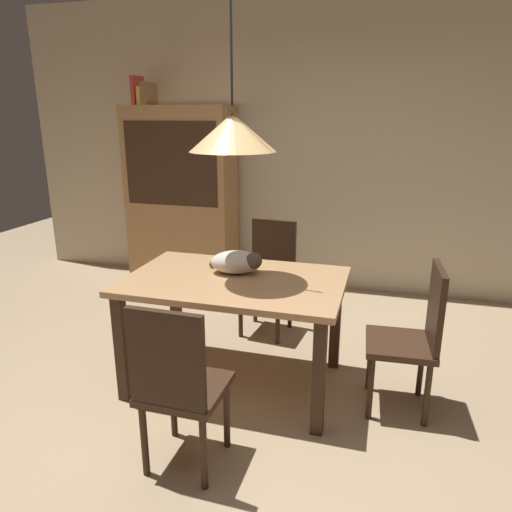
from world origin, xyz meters
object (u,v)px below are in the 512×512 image
Objects in this scene: hutch_bookcase at (182,201)px; chair_far_back at (269,272)px; chair_right_side at (415,333)px; book_yellow_short at (143,96)px; pendant_lamp at (233,132)px; cat_sleeping at (238,262)px; dining_table at (235,293)px; chair_near_front at (178,382)px; book_brown_thick at (149,94)px; book_red_tall at (138,91)px.

chair_far_back is at bearing -37.09° from hutch_bookcase.
book_yellow_short reaches higher than chair_right_side.
book_yellow_short is at bearing 131.10° from pendant_lamp.
chair_far_back is 2.31× the size of cat_sleeping.
chair_right_side is (1.13, 0.00, -0.14)m from dining_table.
chair_far_back is at bearing 89.47° from pendant_lamp.
pendant_lamp reaches higher than chair_near_front.
chair_near_front is 2.92m from hutch_bookcase.
book_brown_thick is (-1.49, 0.89, 1.45)m from chair_far_back.
book_red_tall is at bearing 180.00° from book_brown_thick.
pendant_lamp is 6.50× the size of book_yellow_short.
dining_table is at bearing -179.76° from chair_right_side.
chair_far_back is 3.32× the size of book_red_tall.
book_brown_thick is (-1.48, 2.65, 1.45)m from chair_near_front.
book_brown_thick is at bearing 129.81° from pendant_lamp.
chair_near_front is 2.31× the size of cat_sleeping.
book_red_tall is (-0.43, 0.00, 1.10)m from hutch_bookcase.
chair_near_front is at bearing -66.13° from hutch_bookcase.
chair_right_side is at bearing -37.94° from chair_far_back.
pendant_lamp is at bearing -179.76° from chair_right_side.
book_brown_thick is (0.07, 0.00, 0.02)m from book_yellow_short.
chair_right_side is at bearing -37.50° from hutch_bookcase.
pendant_lamp is (-1.13, -0.00, 1.15)m from chair_right_side.
chair_near_front is 0.50× the size of hutch_bookcase.
book_yellow_short is (-0.37, 0.00, 1.05)m from hutch_bookcase.
pendant_lamp is at bearing -48.90° from book_yellow_short.
hutch_bookcase reaches higher than chair_right_side.
chair_right_side is at bearing -32.91° from book_red_tall.
book_red_tall is 0.13m from book_brown_thick.
chair_far_back is 2.29m from book_yellow_short.
chair_near_front is 3.88× the size of book_brown_thick.
hutch_bookcase is (-1.18, 0.89, 0.38)m from chair_far_back.
pendant_lamp is at bearing 89.92° from chair_near_front.
book_brown_thick is at bearing 179.72° from hutch_bookcase.
book_yellow_short is at bearing 146.54° from chair_right_side.
book_brown_thick reaches higher than dining_table.
dining_table is at bearing -75.96° from pendant_lamp.
book_yellow_short is at bearing 150.08° from chair_far_back.
pendant_lamp is 2.37m from book_yellow_short.
dining_table is 1.14m from chair_right_side.
cat_sleeping is at bearing 97.05° from pendant_lamp.
chair_near_front is 0.72× the size of pendant_lamp.
book_yellow_short is (-1.55, 1.77, 0.28)m from pendant_lamp.
hutch_bookcase is 7.71× the size of book_brown_thick.
book_red_tall reaches higher than dining_table.
book_red_tall is (-1.60, 2.65, 1.48)m from chair_near_front.
book_red_tall is at bearing 180.00° from book_yellow_short.
chair_right_side is 3.57m from book_red_tall.
book_red_tall is (-1.61, 0.89, 1.48)m from chair_far_back.
dining_table is 1.08× the size of pendant_lamp.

